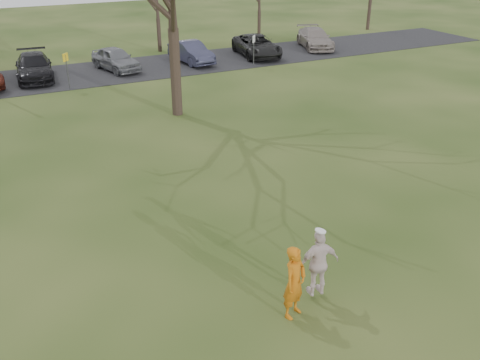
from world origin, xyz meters
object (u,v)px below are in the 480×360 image
car_4 (116,59)px  catching_play (319,263)px  car_5 (191,52)px  car_3 (34,67)px  car_6 (257,46)px  car_7 (315,38)px  player_defender (295,282)px

car_4 → catching_play: 25.43m
car_5 → car_3: bearing=171.6°
car_5 → car_6: (5.01, -0.16, 0.02)m
car_4 → car_6: bearing=-16.2°
car_3 → car_5: bearing=3.3°
car_3 → catching_play: (3.49, -25.45, 0.28)m
car_7 → car_6: bearing=-156.3°
car_7 → car_3: bearing=-161.6°
catching_play → car_7: bearing=56.3°
catching_play → car_4: bearing=86.6°
player_defender → car_5: player_defender is taller
car_5 → car_6: car_6 is taller
car_6 → car_5: bearing=-173.1°
car_3 → car_4: bearing=4.3°
car_5 → car_7: bearing=-4.7°
car_4 → car_7: (15.47, 0.10, -0.01)m
car_3 → car_5: 10.15m
player_defender → car_5: 26.48m
car_3 → car_5: car_3 is taller
player_defender → car_5: bearing=48.1°
car_6 → player_defender: bearing=-107.7°
player_defender → car_3: bearing=70.4°
car_3 → car_7: bearing=5.1°
car_6 → catching_play: 27.57m
car_6 → car_7: size_ratio=1.06×
player_defender → car_6: 28.17m
car_4 → car_5: size_ratio=0.98×
car_4 → car_7: car_4 is taller
player_defender → car_3: size_ratio=0.37×
car_4 → catching_play: size_ratio=2.26×
car_3 → car_6: size_ratio=0.97×
car_3 → car_7: car_3 is taller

